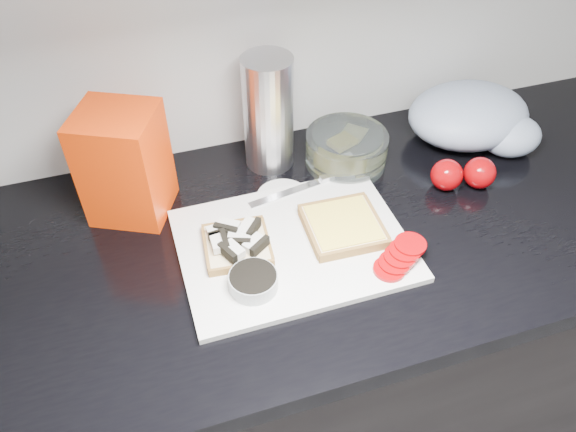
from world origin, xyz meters
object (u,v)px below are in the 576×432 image
(glass_bowl, at_px, (346,149))
(steel_canister, at_px, (268,113))
(bread_bag, at_px, (125,164))
(cutting_board, at_px, (293,245))

(glass_bowl, bearing_deg, steel_canister, 160.37)
(glass_bowl, height_order, bread_bag, bread_bag)
(cutting_board, height_order, bread_bag, bread_bag)
(glass_bowl, xyz_separation_m, bread_bag, (-0.44, -0.01, 0.07))
(glass_bowl, distance_m, steel_canister, 0.18)
(bread_bag, bearing_deg, steel_canister, 37.64)
(bread_bag, relative_size, steel_canister, 0.90)
(bread_bag, height_order, steel_canister, steel_canister)
(glass_bowl, xyz_separation_m, steel_canister, (-0.15, 0.05, 0.08))
(glass_bowl, relative_size, steel_canister, 0.71)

